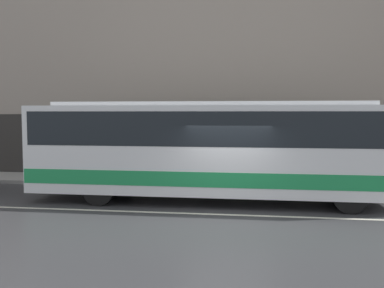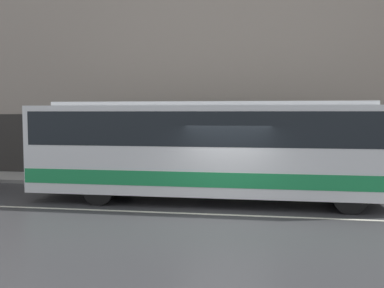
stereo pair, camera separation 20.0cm
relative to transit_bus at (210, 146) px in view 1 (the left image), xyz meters
name	(u,v)px [view 1 (the left image)]	position (x,y,z in m)	size (l,w,h in m)	color
ground_plane	(227,215)	(0.68, -1.79, -1.81)	(60.00, 60.00, 0.00)	#38383A
sidewalk	(235,183)	(0.68, 3.36, -1.74)	(60.00, 2.31, 0.14)	gray
building_facade	(237,49)	(0.68, 4.66, 3.75)	(60.00, 0.35, 11.52)	gray
lane_stripe	(227,215)	(0.68, -1.79, -1.81)	(54.00, 0.14, 0.01)	beige
transit_bus	(210,146)	(0.00, 0.00, 0.00)	(11.49, 2.56, 3.21)	white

